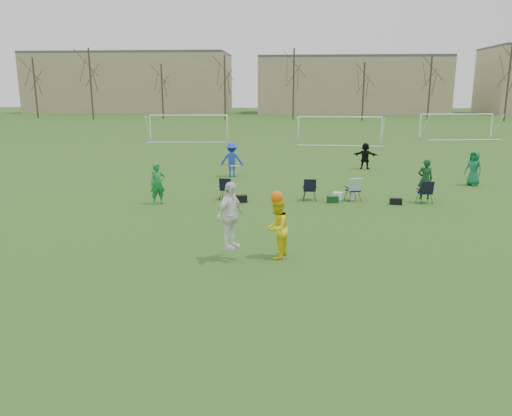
# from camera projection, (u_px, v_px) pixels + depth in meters

# --- Properties ---
(ground) EXTENTS (260.00, 260.00, 0.00)m
(ground) POSITION_uv_depth(u_px,v_px,m) (301.00, 263.00, 13.82)
(ground) COLOR #2E571B
(ground) RESTS_ON ground
(fielder_green_near) EXTENTS (0.75, 0.68, 1.73)m
(fielder_green_near) POSITION_uv_depth(u_px,v_px,m) (158.00, 184.00, 20.86)
(fielder_green_near) COLOR #167B34
(fielder_green_near) RESTS_ON ground
(fielder_blue) EXTENTS (1.24, 0.74, 1.89)m
(fielder_blue) POSITION_uv_depth(u_px,v_px,m) (232.00, 160.00, 27.52)
(fielder_blue) COLOR blue
(fielder_blue) RESTS_ON ground
(fielder_green_far) EXTENTS (0.98, 1.01, 1.75)m
(fielder_green_far) POSITION_uv_depth(u_px,v_px,m) (474.00, 168.00, 24.98)
(fielder_green_far) COLOR #126741
(fielder_green_far) RESTS_ON ground
(fielder_black) EXTENTS (1.55, 0.82, 1.60)m
(fielder_black) POSITION_uv_depth(u_px,v_px,m) (365.00, 156.00, 30.26)
(fielder_black) COLOR black
(fielder_black) RESTS_ON ground
(center_contest) EXTENTS (2.19, 1.37, 2.70)m
(center_contest) POSITION_uv_depth(u_px,v_px,m) (254.00, 221.00, 13.93)
(center_contest) COLOR white
(center_contest) RESTS_ON ground
(sideline_setup) EXTENTS (9.16, 1.30, 1.86)m
(sideline_setup) POSITION_uv_depth(u_px,v_px,m) (347.00, 188.00, 21.45)
(sideline_setup) COLOR #103D1E
(sideline_setup) RESTS_ON ground
(goal_left) EXTENTS (7.39, 0.76, 2.46)m
(goal_left) POSITION_uv_depth(u_px,v_px,m) (189.00, 120.00, 47.07)
(goal_left) COLOR white
(goal_left) RESTS_ON ground
(goal_mid) EXTENTS (7.40, 0.63, 2.46)m
(goal_mid) POSITION_uv_depth(u_px,v_px,m) (340.00, 122.00, 44.19)
(goal_mid) COLOR white
(goal_mid) RESTS_ON ground
(goal_right) EXTENTS (7.35, 1.14, 2.46)m
(goal_right) POSITION_uv_depth(u_px,v_px,m) (457.00, 119.00, 49.21)
(goal_right) COLOR white
(goal_right) RESTS_ON ground
(tree_line) EXTENTS (110.28, 3.28, 11.40)m
(tree_line) POSITION_uv_depth(u_px,v_px,m) (295.00, 88.00, 80.46)
(tree_line) COLOR #382B21
(tree_line) RESTS_ON ground
(building_row) EXTENTS (126.00, 16.00, 13.00)m
(building_row) POSITION_uv_depth(u_px,v_px,m) (325.00, 84.00, 105.22)
(building_row) COLOR tan
(building_row) RESTS_ON ground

